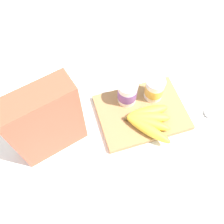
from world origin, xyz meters
TOP-DOWN VIEW (x-y plane):
  - ground_plane at (0.00, 0.00)m, footprint 2.40×2.40m
  - cutting_board at (0.00, 0.00)m, footprint 0.31×0.23m
  - cereal_box at (-0.32, -0.02)m, footprint 0.22×0.13m
  - yogurt_cup_front at (-0.04, 0.06)m, footprint 0.07×0.07m
  - yogurt_cup_back at (0.06, 0.05)m, footprint 0.07×0.07m
  - banana_bunch at (0.00, -0.05)m, footprint 0.17×0.16m
  - spoon at (0.23, -0.05)m, footprint 0.03×0.13m

SIDE VIEW (x-z plane):
  - ground_plane at x=0.00m, z-range 0.00..0.00m
  - spoon at x=0.23m, z-range 0.00..0.01m
  - cutting_board at x=0.00m, z-range 0.00..0.02m
  - banana_bunch at x=0.00m, z-range 0.02..0.06m
  - yogurt_cup_back at x=0.06m, z-range 0.02..0.11m
  - yogurt_cup_front at x=-0.04m, z-range 0.02..0.11m
  - cereal_box at x=-0.32m, z-range 0.00..0.28m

